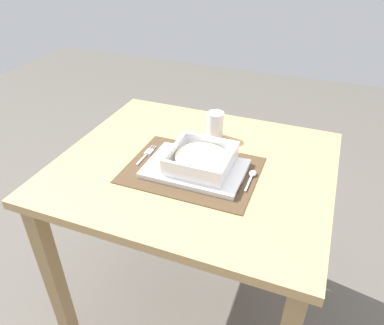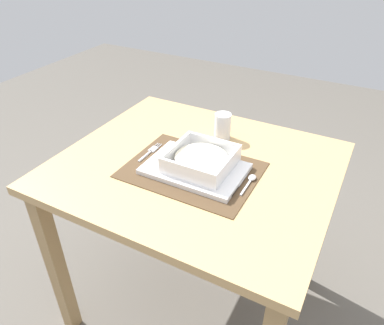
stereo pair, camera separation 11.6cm
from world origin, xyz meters
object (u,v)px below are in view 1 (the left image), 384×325
dining_table (194,189)px  porridge_bowl (201,160)px  spoon (252,175)px  fork (147,153)px  drinking_glass (215,126)px  bread_knife (233,180)px  butter_knife (240,182)px

dining_table → porridge_bowl: size_ratio=4.60×
dining_table → spoon: bearing=-3.0°
dining_table → porridge_bowl: 0.16m
fork → drinking_glass: 0.27m
bread_knife → spoon: bearing=44.3°
drinking_glass → porridge_bowl: bearing=-83.0°
butter_knife → bread_knife: size_ratio=0.94×
bread_knife → drinking_glass: bearing=123.0°
porridge_bowl → fork: (-0.20, 0.02, -0.03)m
dining_table → porridge_bowl: porridge_bowl is taller
dining_table → bread_knife: (0.15, -0.05, 0.11)m
spoon → drinking_glass: 0.28m
dining_table → spoon: size_ratio=7.98×
fork → spoon: bearing=-3.8°
porridge_bowl → drinking_glass: (-0.03, 0.23, 0.00)m
porridge_bowl → drinking_glass: bearing=97.0°
butter_knife → dining_table: bearing=157.9°
drinking_glass → spoon: bearing=-47.1°
fork → spoon: 0.37m
dining_table → porridge_bowl: bearing=-43.0°
fork → drinking_glass: bearing=45.4°
spoon → drinking_glass: drinking_glass is taller
dining_table → drinking_glass: size_ratio=9.14×
dining_table → spoon: 0.23m
porridge_bowl → fork: bearing=174.1°
dining_table → butter_knife: butter_knife is taller
spoon → bread_knife: bearing=-142.6°
porridge_bowl → bread_knife: 0.12m
porridge_bowl → fork: size_ratio=1.48×
fork → bread_knife: 0.32m
dining_table → fork: 0.20m
dining_table → spoon: (0.20, -0.01, 0.12)m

